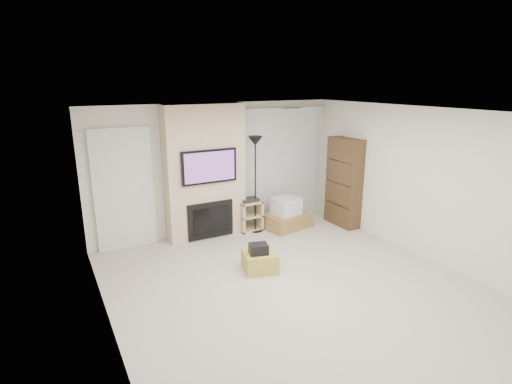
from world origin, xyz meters
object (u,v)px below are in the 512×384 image
ottoman (260,261)px  av_stand (249,213)px  floor_lamp (255,157)px  bookshelf (344,182)px  box_stack (286,216)px

ottoman → av_stand: (0.68, 1.64, 0.20)m
floor_lamp → bookshelf: (1.76, -0.54, -0.59)m
floor_lamp → av_stand: bearing=127.4°
floor_lamp → bookshelf: bearing=-16.9°
bookshelf → ottoman: bearing=-158.3°
ottoman → bookshelf: size_ratio=0.28×
box_stack → av_stand: bearing=164.0°
box_stack → bookshelf: (1.10, -0.43, 0.67)m
av_stand → box_stack: size_ratio=0.64×
ottoman → av_stand: size_ratio=0.76×
ottoman → box_stack: box_stack is taller
ottoman → av_stand: bearing=67.6°
floor_lamp → box_stack: size_ratio=1.84×
av_stand → box_stack: av_stand is taller
ottoman → floor_lamp: size_ratio=0.26×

